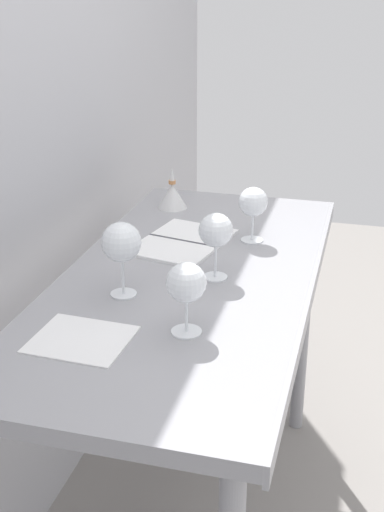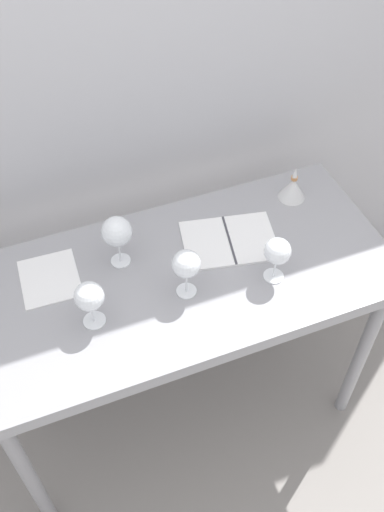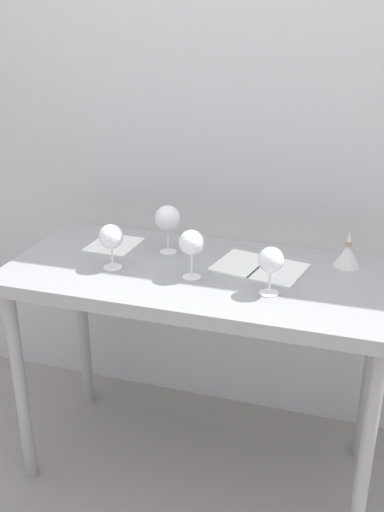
{
  "view_description": "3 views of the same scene",
  "coord_description": "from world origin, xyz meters",
  "px_view_note": "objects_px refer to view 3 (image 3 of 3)",
  "views": [
    {
      "loc": [
        -1.59,
        -0.44,
        1.65
      ],
      "look_at": [
        -0.03,
        -0.02,
        0.96
      ],
      "focal_mm": 48.06,
      "sensor_mm": 36.0,
      "label": 1
    },
    {
      "loc": [
        -0.4,
        -1.12,
        2.34
      ],
      "look_at": [
        0.03,
        -0.03,
        1.0
      ],
      "focal_mm": 40.56,
      "sensor_mm": 36.0,
      "label": 2
    },
    {
      "loc": [
        0.54,
        -1.84,
        1.75
      ],
      "look_at": [
        -0.03,
        0.01,
        0.94
      ],
      "focal_mm": 40.61,
      "sensor_mm": 36.0,
      "label": 3
    }
  ],
  "objects_px": {
    "wine_glass_near_left": "(111,238)",
    "wine_glass_near_right": "(271,261)",
    "tasting_sheet_upper": "(114,244)",
    "wine_glass_near_center": "(192,244)",
    "decanter_funnel": "(347,255)",
    "wine_glass_far_left": "(168,219)",
    "open_notebook": "(259,268)"
  },
  "relations": [
    {
      "from": "wine_glass_near_left",
      "to": "decanter_funnel",
      "type": "distance_m",
      "value": 0.86
    },
    {
      "from": "open_notebook",
      "to": "tasting_sheet_upper",
      "type": "bearing_deg",
      "value": -174.04
    },
    {
      "from": "wine_glass_far_left",
      "to": "wine_glass_near_right",
      "type": "bearing_deg",
      "value": -28.84
    },
    {
      "from": "decanter_funnel",
      "to": "tasting_sheet_upper",
      "type": "bearing_deg",
      "value": -176.18
    },
    {
      "from": "open_notebook",
      "to": "wine_glass_far_left",
      "type": "bearing_deg",
      "value": -175.82
    },
    {
      "from": "wine_glass_far_left",
      "to": "wine_glass_near_right",
      "type": "height_order",
      "value": "wine_glass_far_left"
    },
    {
      "from": "wine_glass_near_center",
      "to": "wine_glass_near_left",
      "type": "bearing_deg",
      "value": -179.08
    },
    {
      "from": "wine_glass_near_right",
      "to": "decanter_funnel",
      "type": "relative_size",
      "value": 1.2
    },
    {
      "from": "wine_glass_near_left",
      "to": "tasting_sheet_upper",
      "type": "distance_m",
      "value": 0.26
    },
    {
      "from": "open_notebook",
      "to": "decanter_funnel",
      "type": "xyz_separation_m",
      "value": [
        0.3,
        0.12,
        0.04
      ]
    },
    {
      "from": "wine_glass_near_center",
      "to": "open_notebook",
      "type": "height_order",
      "value": "wine_glass_near_center"
    },
    {
      "from": "wine_glass_far_left",
      "to": "decanter_funnel",
      "type": "xyz_separation_m",
      "value": [
        0.67,
        0.07,
        -0.09
      ]
    },
    {
      "from": "wine_glass_near_right",
      "to": "tasting_sheet_upper",
      "type": "height_order",
      "value": "wine_glass_near_right"
    },
    {
      "from": "wine_glass_far_left",
      "to": "open_notebook",
      "type": "height_order",
      "value": "wine_glass_far_left"
    },
    {
      "from": "wine_glass_near_left",
      "to": "decanter_funnel",
      "type": "xyz_separation_m",
      "value": [
        0.81,
        0.27,
        -0.07
      ]
    },
    {
      "from": "wine_glass_far_left",
      "to": "wine_glass_near_left",
      "type": "relative_size",
      "value": 1.13
    },
    {
      "from": "wine_glass_near_center",
      "to": "open_notebook",
      "type": "distance_m",
      "value": 0.29
    },
    {
      "from": "wine_glass_near_left",
      "to": "wine_glass_far_left",
      "type": "bearing_deg",
      "value": 54.64
    },
    {
      "from": "wine_glass_near_center",
      "to": "decanter_funnel",
      "type": "bearing_deg",
      "value": 27.65
    },
    {
      "from": "wine_glass_far_left",
      "to": "wine_glass_near_left",
      "type": "height_order",
      "value": "wine_glass_far_left"
    },
    {
      "from": "wine_glass_near_center",
      "to": "wine_glass_far_left",
      "type": "distance_m",
      "value": 0.25
    },
    {
      "from": "wine_glass_near_center",
      "to": "tasting_sheet_upper",
      "type": "relative_size",
      "value": 0.85
    },
    {
      "from": "wine_glass_near_center",
      "to": "wine_glass_near_right",
      "type": "xyz_separation_m",
      "value": [
        0.28,
        -0.05,
        -0.01
      ]
    },
    {
      "from": "wine_glass_near_right",
      "to": "decanter_funnel",
      "type": "bearing_deg",
      "value": 53.78
    },
    {
      "from": "wine_glass_near_left",
      "to": "wine_glass_near_right",
      "type": "relative_size",
      "value": 1.01
    },
    {
      "from": "tasting_sheet_upper",
      "to": "decanter_funnel",
      "type": "height_order",
      "value": "decanter_funnel"
    },
    {
      "from": "wine_glass_near_right",
      "to": "open_notebook",
      "type": "bearing_deg",
      "value": 109.97
    },
    {
      "from": "decanter_funnel",
      "to": "wine_glass_near_center",
      "type": "bearing_deg",
      "value": -152.35
    },
    {
      "from": "decanter_funnel",
      "to": "wine_glass_far_left",
      "type": "bearing_deg",
      "value": -173.85
    },
    {
      "from": "wine_glass_near_center",
      "to": "decanter_funnel",
      "type": "height_order",
      "value": "wine_glass_near_center"
    },
    {
      "from": "wine_glass_near_left",
      "to": "tasting_sheet_upper",
      "type": "height_order",
      "value": "wine_glass_near_left"
    },
    {
      "from": "open_notebook",
      "to": "wine_glass_near_center",
      "type": "bearing_deg",
      "value": -133.48
    }
  ]
}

